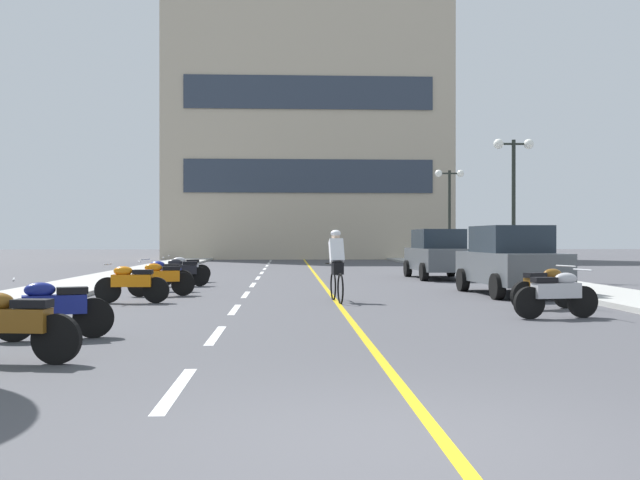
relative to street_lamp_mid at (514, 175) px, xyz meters
name	(u,v)px	position (x,y,z in m)	size (l,w,h in m)	color
ground_plane	(312,279)	(-7.22, 0.52, -3.75)	(140.00, 140.00, 0.00)	#47474C
curb_left	(129,274)	(-14.42, 3.52, -3.69)	(2.40, 72.00, 0.12)	#A8A8A3
curb_right	(486,273)	(-0.02, 3.52, -3.69)	(2.40, 72.00, 0.12)	#A8A8A3
lane_dash_0	(176,389)	(-9.22, -18.48, -3.75)	(0.14, 2.20, 0.01)	silver
lane_dash_1	(216,335)	(-9.22, -14.48, -3.75)	(0.14, 2.20, 0.01)	silver
lane_dash_2	(235,309)	(-9.22, -10.48, -3.75)	(0.14, 2.20, 0.01)	silver
lane_dash_3	(246,295)	(-9.22, -6.48, -3.75)	(0.14, 2.20, 0.01)	silver
lane_dash_4	(253,285)	(-9.22, -2.48, -3.75)	(0.14, 2.20, 0.01)	silver
lane_dash_5	(258,278)	(-9.22, 1.52, -3.75)	(0.14, 2.20, 0.01)	silver
lane_dash_6	(262,273)	(-9.22, 5.52, -3.75)	(0.14, 2.20, 0.01)	silver
lane_dash_7	(265,269)	(-9.22, 9.52, -3.75)	(0.14, 2.20, 0.01)	silver
lane_dash_8	(267,266)	(-9.22, 13.52, -3.75)	(0.14, 2.20, 0.01)	silver
lane_dash_9	(269,263)	(-9.22, 17.52, -3.75)	(0.14, 2.20, 0.01)	silver
lane_dash_10	(270,261)	(-9.22, 21.52, -3.75)	(0.14, 2.20, 0.01)	silver
lane_dash_11	(272,259)	(-9.22, 25.52, -3.75)	(0.14, 2.20, 0.01)	silver
centre_line_yellow	(316,275)	(-6.97, 3.52, -3.75)	(0.12, 66.00, 0.01)	gold
office_building	(307,128)	(-6.62, 28.12, 5.89)	(20.52, 7.32, 19.29)	#BCAD93
street_lamp_mid	(514,175)	(0.00, 0.00, 0.00)	(1.46, 0.36, 4.94)	black
street_lamp_far	(450,195)	(-0.07, 9.99, -0.11)	(1.46, 0.36, 4.77)	black
parked_car_near	(510,260)	(-2.25, -6.85, -2.83)	(2.12, 4.29, 1.82)	black
parked_car_mid	(438,254)	(-2.56, 0.82, -2.83)	(2.04, 4.26, 1.82)	black
motorcycle_0	(11,324)	(-11.41, -16.91, -3.28)	(1.70, 0.60, 0.92)	black
motorcycle_1	(53,308)	(-11.55, -14.88, -3.28)	(1.64, 0.80, 0.92)	black
motorcycle_2	(557,293)	(-3.10, -12.41, -3.28)	(1.69, 0.61, 0.92)	black
motorcycle_3	(545,287)	(-2.68, -10.65, -3.28)	(1.64, 0.80, 0.92)	black
motorcycle_4	(131,283)	(-11.70, -8.88, -3.28)	(1.70, 0.60, 0.92)	black
motorcycle_5	(161,278)	(-11.37, -6.91, -3.28)	(1.67, 0.71, 0.92)	black
motorcycle_6	(164,275)	(-11.58, -5.21, -3.28)	(1.69, 0.62, 0.92)	black
motorcycle_7	(181,271)	(-11.39, -3.18, -3.28)	(1.68, 0.65, 0.92)	black
motorcycle_8	(185,268)	(-11.58, -1.00, -3.28)	(1.70, 0.60, 0.92)	black
cyclist_rider	(337,264)	(-6.96, -8.69, -2.86)	(0.43, 1.77, 1.71)	black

